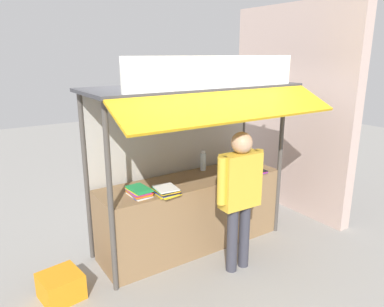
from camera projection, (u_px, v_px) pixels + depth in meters
The scene contains 14 objects.
ground_plane at pixel (192, 244), 4.94m from camera, with size 20.00×20.00×0.00m, color gray.
stall_counter at pixel (192, 212), 4.82m from camera, with size 2.48×0.70×0.94m, color olive.
stall_structure at pixel (189, 135), 4.60m from camera, with size 2.68×1.52×2.50m.
water_bottle_far_left at pixel (203, 161), 5.02m from camera, with size 0.08×0.08×0.28m.
water_bottle_center at pixel (243, 157), 5.23m from camera, with size 0.07×0.07×0.27m.
water_bottle_back_left at pixel (234, 157), 5.19m from camera, with size 0.09×0.09×0.32m.
magazine_stack_front_right at pixel (256, 171), 4.95m from camera, with size 0.26×0.26×0.04m.
magazine_stack_far_right at pixel (166, 191), 4.19m from camera, with size 0.28×0.32×0.08m.
magazine_stack_front_left at pixel (139, 192), 4.15m from camera, with size 0.23×0.32×0.09m.
banana_bunch_rightmost at pixel (225, 116), 4.18m from camera, with size 0.09×0.09×0.27m.
banana_bunch_leftmost at pixel (180, 123), 3.86m from camera, with size 0.10×0.10×0.31m.
vendor_person at pixel (240, 189), 4.13m from camera, with size 0.64×0.24×1.69m.
plastic_crate at pixel (61, 286), 3.83m from camera, with size 0.40×0.40×0.28m, color orange.
neighbour_wall at pixel (290, 110), 5.87m from camera, with size 0.20×2.40×3.27m, color #C4A89D.
Camera 1 is at (-2.44, -3.69, 2.53)m, focal length 33.72 mm.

